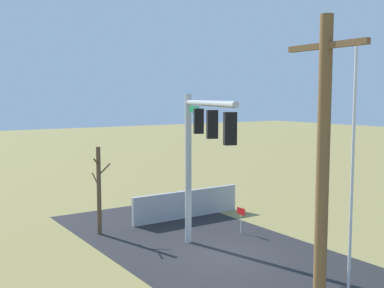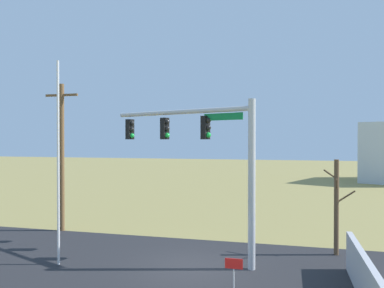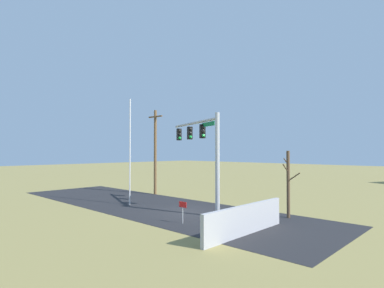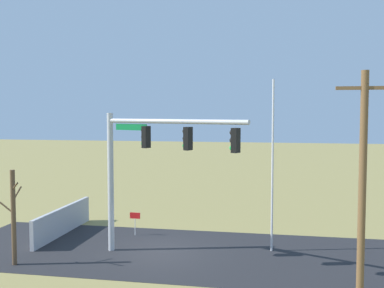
{
  "view_description": "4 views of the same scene",
  "coord_description": "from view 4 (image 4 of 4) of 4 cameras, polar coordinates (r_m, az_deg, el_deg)",
  "views": [
    {
      "loc": [
        -14.4,
        11.32,
        6.3
      ],
      "look_at": [
        -1.22,
        2.48,
        4.73
      ],
      "focal_mm": 44.03,
      "sensor_mm": 36.0,
      "label": 1
    },
    {
      "loc": [
        3.76,
        -14.34,
        4.92
      ],
      "look_at": [
        -0.55,
        2.5,
        4.72
      ],
      "focal_mm": 36.11,
      "sensor_mm": 36.0,
      "label": 2
    },
    {
      "loc": [
        14.43,
        -14.7,
        4.05
      ],
      "look_at": [
        -1.44,
        1.96,
        4.58
      ],
      "focal_mm": 28.98,
      "sensor_mm": 36.0,
      "label": 3
    },
    {
      "loc": [
        -5.34,
        20.5,
        6.48
      ],
      "look_at": [
        -1.67,
        1.09,
        5.12
      ],
      "focal_mm": 43.16,
      "sensor_mm": 36.0,
      "label": 4
    }
  ],
  "objects": [
    {
      "name": "open_sign",
      "position": [
        24.76,
        -7.06,
        -9.11
      ],
      "size": [
        0.56,
        0.04,
        1.22
      ],
      "color": "silver",
      "rests_on": "ground_plane"
    },
    {
      "name": "signal_mast",
      "position": [
        20.27,
        -5.56,
        -1.34
      ],
      "size": [
        6.75,
        2.99,
        6.46
      ],
      "color": "#B2B5BA",
      "rests_on": "ground_plane"
    },
    {
      "name": "retaining_fence",
      "position": [
        25.79,
        -15.66,
        -9.12
      ],
      "size": [
        0.2,
        6.35,
        1.44
      ],
      "primitive_type": "cube",
      "color": "#A8A8AD",
      "rests_on": "ground_plane"
    },
    {
      "name": "sidewalk_corner",
      "position": [
        22.94,
        -12.31,
        -12.56
      ],
      "size": [
        6.0,
        6.0,
        0.01
      ],
      "primitive_type": "cube",
      "color": "#B7B5AD",
      "rests_on": "ground_plane"
    },
    {
      "name": "utility_pole",
      "position": [
        16.89,
        20.32,
        -4.36
      ],
      "size": [
        1.9,
        0.26,
        7.9
      ],
      "color": "brown",
      "rests_on": "ground_plane"
    },
    {
      "name": "flagpole",
      "position": [
        21.67,
        9.91,
        -2.7
      ],
      "size": [
        0.1,
        0.1,
        8.01
      ],
      "primitive_type": "cylinder",
      "color": "silver",
      "rests_on": "ground_plane"
    },
    {
      "name": "bare_tree",
      "position": [
        21.12,
        -21.21,
        -8.33
      ],
      "size": [
        1.27,
        1.02,
        4.07
      ],
      "color": "brown",
      "rests_on": "ground_plane"
    },
    {
      "name": "road_surface",
      "position": [
        21.54,
        6.84,
        -13.6
      ],
      "size": [
        28.0,
        8.0,
        0.01
      ],
      "primitive_type": "cube",
      "color": "#232326",
      "rests_on": "ground_plane"
    },
    {
      "name": "ground_plane",
      "position": [
        22.15,
        -3.82,
        -13.09
      ],
      "size": [
        160.0,
        160.0,
        0.0
      ],
      "primitive_type": "plane",
      "color": "olive"
    }
  ]
}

